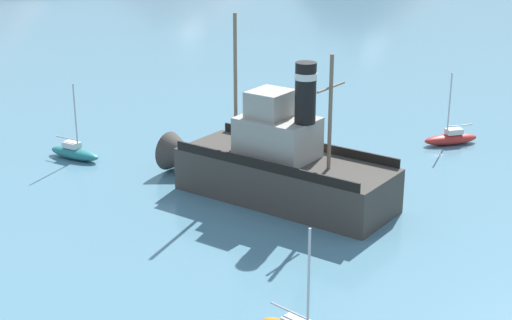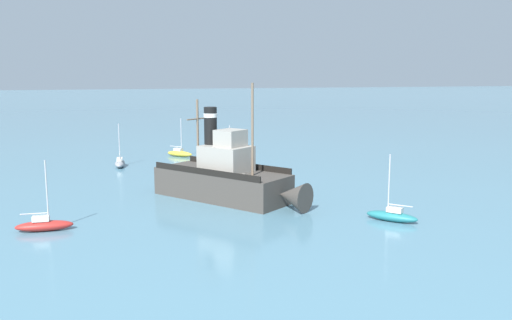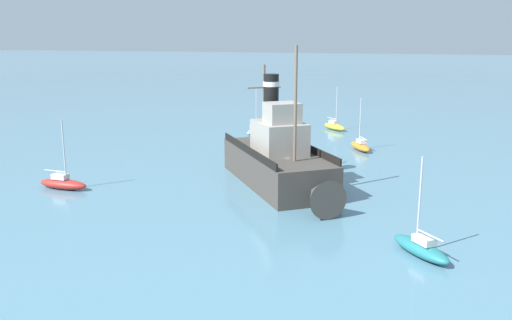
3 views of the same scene
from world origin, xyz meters
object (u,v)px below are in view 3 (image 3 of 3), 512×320
object	(u,v)px
sailboat_grey	(255,130)
sailboat_red	(63,183)
sailboat_orange	(361,146)
sailboat_teal	(421,247)
sailboat_yellow	(334,126)
old_tugboat	(280,161)

from	to	relation	value
sailboat_grey	sailboat_red	size ratio (longest dim) A/B	1.00
sailboat_orange	sailboat_teal	distance (m)	25.03
sailboat_red	sailboat_teal	world-z (taller)	same
sailboat_grey	sailboat_yellow	xyz separation A→B (m)	(-7.56, -5.75, 0.00)
sailboat_orange	sailboat_red	distance (m)	26.75
old_tugboat	sailboat_orange	size ratio (longest dim) A/B	2.74
sailboat_grey	sailboat_orange	world-z (taller)	same
sailboat_orange	sailboat_yellow	bearing A→B (deg)	-66.49
old_tugboat	sailboat_orange	bearing A→B (deg)	-103.98
sailboat_red	sailboat_teal	size ratio (longest dim) A/B	1.00
sailboat_yellow	sailboat_red	bearing A→B (deg)	66.74
sailboat_grey	sailboat_red	world-z (taller)	same
sailboat_red	sailboat_yellow	bearing A→B (deg)	-113.26
old_tugboat	sailboat_grey	distance (m)	20.88
sailboat_grey	sailboat_yellow	distance (m)	9.50
sailboat_yellow	sailboat_orange	bearing A→B (deg)	113.51
old_tugboat	sailboat_grey	size ratio (longest dim) A/B	2.74
sailboat_grey	sailboat_orange	xyz separation A→B (m)	(-12.09, 4.65, 0.00)
old_tugboat	sailboat_grey	xyz separation A→B (m)	(8.51, -19.01, -1.40)
sailboat_grey	sailboat_teal	world-z (taller)	same
sailboat_grey	sailboat_teal	bearing A→B (deg)	122.93
sailboat_orange	sailboat_teal	xyz separation A→B (m)	(-6.57, 24.15, 0.00)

